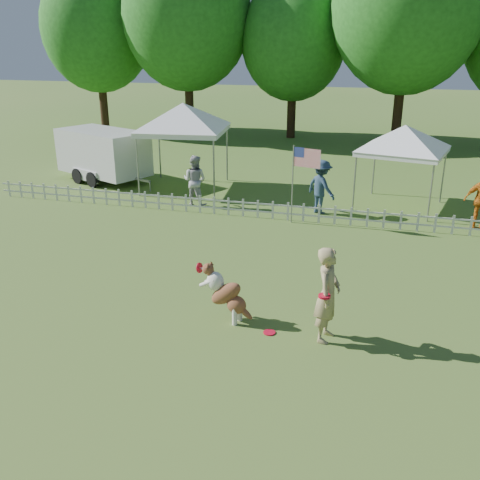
{
  "coord_description": "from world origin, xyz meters",
  "views": [
    {
      "loc": [
        2.64,
        -9.23,
        5.47
      ],
      "look_at": [
        -0.47,
        2.0,
        1.1
      ],
      "focal_mm": 40.0,
      "sensor_mm": 36.0,
      "label": 1
    }
  ],
  "objects_px": {
    "frisbee_on_turf": "(269,332)",
    "spectator_b": "(321,187)",
    "canopy_tent_left": "(184,147)",
    "dog": "(227,294)",
    "cargo_trailer": "(104,155)",
    "canopy_tent_right": "(401,168)",
    "flag_pole": "(292,185)",
    "spectator_a": "(195,180)",
    "handler": "(328,295)"
  },
  "relations": [
    {
      "from": "frisbee_on_turf",
      "to": "flag_pole",
      "type": "height_order",
      "value": "flag_pole"
    },
    {
      "from": "dog",
      "to": "cargo_trailer",
      "type": "distance_m",
      "value": 12.93
    },
    {
      "from": "frisbee_on_turf",
      "to": "spectator_b",
      "type": "relative_size",
      "value": 0.14
    },
    {
      "from": "canopy_tent_left",
      "to": "flag_pole",
      "type": "height_order",
      "value": "canopy_tent_left"
    },
    {
      "from": "canopy_tent_left",
      "to": "spectator_a",
      "type": "relative_size",
      "value": 1.81
    },
    {
      "from": "dog",
      "to": "spectator_a",
      "type": "distance_m",
      "value": 8.4
    },
    {
      "from": "handler",
      "to": "canopy_tent_left",
      "type": "bearing_deg",
      "value": 42.09
    },
    {
      "from": "cargo_trailer",
      "to": "flag_pole",
      "type": "bearing_deg",
      "value": 2.07
    },
    {
      "from": "dog",
      "to": "canopy_tent_left",
      "type": "relative_size",
      "value": 0.37
    },
    {
      "from": "frisbee_on_turf",
      "to": "spectator_a",
      "type": "bearing_deg",
      "value": 119.2
    },
    {
      "from": "canopy_tent_right",
      "to": "cargo_trailer",
      "type": "bearing_deg",
      "value": -170.15
    },
    {
      "from": "spectator_a",
      "to": "spectator_b",
      "type": "xyz_separation_m",
      "value": [
        4.37,
        0.22,
        0.02
      ]
    },
    {
      "from": "handler",
      "to": "flag_pole",
      "type": "height_order",
      "value": "flag_pole"
    },
    {
      "from": "canopy_tent_right",
      "to": "flag_pole",
      "type": "xyz_separation_m",
      "value": [
        -3.27,
        -2.73,
        -0.15
      ]
    },
    {
      "from": "frisbee_on_turf",
      "to": "canopy_tent_right",
      "type": "height_order",
      "value": "canopy_tent_right"
    },
    {
      "from": "canopy_tent_right",
      "to": "flag_pole",
      "type": "relative_size",
      "value": 1.12
    },
    {
      "from": "canopy_tent_right",
      "to": "frisbee_on_turf",
      "type": "bearing_deg",
      "value": -91.47
    },
    {
      "from": "cargo_trailer",
      "to": "flag_pole",
      "type": "relative_size",
      "value": 1.94
    },
    {
      "from": "frisbee_on_turf",
      "to": "flag_pole",
      "type": "relative_size",
      "value": 0.1
    },
    {
      "from": "dog",
      "to": "handler",
      "type": "bearing_deg",
      "value": 8.16
    },
    {
      "from": "handler",
      "to": "canopy_tent_right",
      "type": "xyz_separation_m",
      "value": [
        1.35,
        9.56,
        0.43
      ]
    },
    {
      "from": "spectator_a",
      "to": "cargo_trailer",
      "type": "bearing_deg",
      "value": -18.2
    },
    {
      "from": "flag_pole",
      "to": "spectator_a",
      "type": "height_order",
      "value": "flag_pole"
    },
    {
      "from": "cargo_trailer",
      "to": "spectator_a",
      "type": "distance_m",
      "value": 5.32
    },
    {
      "from": "handler",
      "to": "spectator_a",
      "type": "xyz_separation_m",
      "value": [
        -5.53,
        7.85,
        -0.07
      ]
    },
    {
      "from": "dog",
      "to": "spectator_b",
      "type": "relative_size",
      "value": 0.66
    },
    {
      "from": "canopy_tent_left",
      "to": "frisbee_on_turf",
      "type": "bearing_deg",
      "value": -68.02
    },
    {
      "from": "dog",
      "to": "frisbee_on_turf",
      "type": "bearing_deg",
      "value": -3.13
    },
    {
      "from": "handler",
      "to": "dog",
      "type": "distance_m",
      "value": 2.11
    },
    {
      "from": "cargo_trailer",
      "to": "canopy_tent_left",
      "type": "bearing_deg",
      "value": 20.74
    },
    {
      "from": "spectator_a",
      "to": "dog",
      "type": "bearing_deg",
      "value": 121.82
    },
    {
      "from": "frisbee_on_turf",
      "to": "spectator_a",
      "type": "xyz_separation_m",
      "value": [
        -4.44,
        7.94,
        0.87
      ]
    },
    {
      "from": "handler",
      "to": "canopy_tent_left",
      "type": "distance_m",
      "value": 12.04
    },
    {
      "from": "frisbee_on_turf",
      "to": "canopy_tent_right",
      "type": "relative_size",
      "value": 0.09
    },
    {
      "from": "canopy_tent_left",
      "to": "cargo_trailer",
      "type": "xyz_separation_m",
      "value": [
        -3.61,
        0.18,
        -0.54
      ]
    },
    {
      "from": "dog",
      "to": "cargo_trailer",
      "type": "xyz_separation_m",
      "value": [
        -8.26,
        9.94,
        0.46
      ]
    },
    {
      "from": "handler",
      "to": "spectator_a",
      "type": "distance_m",
      "value": 9.61
    },
    {
      "from": "frisbee_on_turf",
      "to": "cargo_trailer",
      "type": "bearing_deg",
      "value": 132.03
    },
    {
      "from": "handler",
      "to": "canopy_tent_right",
      "type": "bearing_deg",
      "value": 0.09
    },
    {
      "from": "canopy_tent_left",
      "to": "cargo_trailer",
      "type": "height_order",
      "value": "canopy_tent_left"
    },
    {
      "from": "handler",
      "to": "dog",
      "type": "height_order",
      "value": "handler"
    },
    {
      "from": "spectator_b",
      "to": "dog",
      "type": "bearing_deg",
      "value": 123.49
    },
    {
      "from": "dog",
      "to": "canopy_tent_right",
      "type": "relative_size",
      "value": 0.43
    },
    {
      "from": "canopy_tent_left",
      "to": "dog",
      "type": "bearing_deg",
      "value": -71.76
    },
    {
      "from": "frisbee_on_turf",
      "to": "canopy_tent_left",
      "type": "distance_m",
      "value": 11.63
    },
    {
      "from": "dog",
      "to": "spectator_b",
      "type": "xyz_separation_m",
      "value": [
        0.9,
        7.87,
        0.31
      ]
    },
    {
      "from": "canopy_tent_right",
      "to": "spectator_b",
      "type": "distance_m",
      "value": 2.96
    },
    {
      "from": "dog",
      "to": "flag_pole",
      "type": "height_order",
      "value": "flag_pole"
    },
    {
      "from": "handler",
      "to": "dog",
      "type": "relative_size",
      "value": 1.6
    },
    {
      "from": "spectator_b",
      "to": "spectator_a",
      "type": "bearing_deg",
      "value": 42.95
    }
  ]
}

